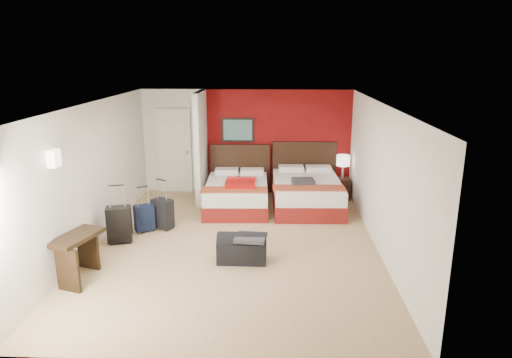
# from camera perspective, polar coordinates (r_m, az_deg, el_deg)

# --- Properties ---
(ground) EXTENTS (6.50, 6.50, 0.00)m
(ground) POSITION_cam_1_polar(r_m,az_deg,el_deg) (8.27, -2.61, -8.15)
(ground) COLOR #D2B381
(ground) RESTS_ON ground
(room_walls) EXTENTS (5.02, 6.52, 2.50)m
(room_walls) POSITION_cam_1_polar(r_m,az_deg,el_deg) (9.44, -10.47, 2.62)
(room_walls) COLOR silver
(room_walls) RESTS_ON ground
(red_accent_panel) EXTENTS (3.50, 0.04, 2.50)m
(red_accent_panel) POSITION_cam_1_polar(r_m,az_deg,el_deg) (10.98, 2.71, 4.61)
(red_accent_panel) COLOR maroon
(red_accent_panel) RESTS_ON ground
(partition_wall) EXTENTS (0.12, 1.20, 2.50)m
(partition_wall) POSITION_cam_1_polar(r_m,az_deg,el_deg) (10.51, -6.90, 4.03)
(partition_wall) COLOR silver
(partition_wall) RESTS_ON ground
(entry_door) EXTENTS (0.82, 0.06, 2.05)m
(entry_door) POSITION_cam_1_polar(r_m,az_deg,el_deg) (11.26, -10.16, 3.49)
(entry_door) COLOR silver
(entry_door) RESTS_ON ground
(bed_left) EXTENTS (1.42, 1.98, 0.58)m
(bed_left) POSITION_cam_1_polar(r_m,az_deg,el_deg) (10.06, -2.41, -2.05)
(bed_left) COLOR white
(bed_left) RESTS_ON ground
(bed_right) EXTENTS (1.53, 2.13, 0.63)m
(bed_right) POSITION_cam_1_polar(r_m,az_deg,el_deg) (10.13, 6.34, -1.87)
(bed_right) COLOR white
(bed_right) RESTS_ON ground
(red_suitcase_open) EXTENTS (0.65, 0.88, 0.11)m
(red_suitcase_open) POSITION_cam_1_polar(r_m,az_deg,el_deg) (9.85, -1.91, -0.33)
(red_suitcase_open) COLOR #A7100E
(red_suitcase_open) RESTS_ON bed_left
(jacket_bundle) EXTENTS (0.49, 0.41, 0.11)m
(jacket_bundle) POSITION_cam_1_polar(r_m,az_deg,el_deg) (9.73, 5.92, -0.32)
(jacket_bundle) COLOR #343539
(jacket_bundle) RESTS_ON bed_right
(nightstand) EXTENTS (0.36, 0.36, 0.50)m
(nightstand) POSITION_cam_1_polar(r_m,az_deg,el_deg) (10.87, 10.68, -1.18)
(nightstand) COLOR black
(nightstand) RESTS_ON ground
(table_lamp) EXTENTS (0.37, 0.37, 0.55)m
(table_lamp) POSITION_cam_1_polar(r_m,az_deg,el_deg) (10.74, 10.81, 1.50)
(table_lamp) COLOR white
(table_lamp) RESTS_ON nightstand
(suitcase_black) EXTENTS (0.48, 0.36, 0.64)m
(suitcase_black) POSITION_cam_1_polar(r_m,az_deg,el_deg) (8.58, -16.72, -5.62)
(suitcase_black) COLOR black
(suitcase_black) RESTS_ON ground
(suitcase_charcoal) EXTENTS (0.45, 0.40, 0.57)m
(suitcase_charcoal) POSITION_cam_1_polar(r_m,az_deg,el_deg) (9.05, -11.57, -4.42)
(suitcase_charcoal) COLOR black
(suitcase_charcoal) RESTS_ON ground
(suitcase_navy) EXTENTS (0.42, 0.37, 0.49)m
(suitcase_navy) POSITION_cam_1_polar(r_m,az_deg,el_deg) (9.01, -13.80, -4.90)
(suitcase_navy) COLOR black
(suitcase_navy) RESTS_ON ground
(duffel_bag) EXTENTS (0.80, 0.43, 0.40)m
(duffel_bag) POSITION_cam_1_polar(r_m,az_deg,el_deg) (7.57, -1.77, -8.81)
(duffel_bag) COLOR black
(duffel_bag) RESTS_ON ground
(jacket_draped) EXTENTS (0.54, 0.48, 0.06)m
(jacket_draped) POSITION_cam_1_polar(r_m,az_deg,el_deg) (7.42, -0.65, -7.34)
(jacket_draped) COLOR #3A393E
(jacket_draped) RESTS_ON duffel_bag
(desk) EXTENTS (0.66, 0.95, 0.71)m
(desk) POSITION_cam_1_polar(r_m,az_deg,el_deg) (7.43, -21.35, -9.11)
(desk) COLOR black
(desk) RESTS_ON ground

